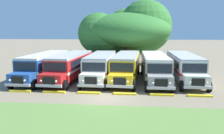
{
  "coord_description": "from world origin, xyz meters",
  "views": [
    {
      "loc": [
        2.26,
        -17.98,
        5.53
      ],
      "look_at": [
        0.0,
        5.68,
        1.6
      ],
      "focal_mm": 36.36,
      "sensor_mm": 36.0,
      "label": 1
    }
  ],
  "objects": [
    {
      "name": "parked_bus_slot_3",
      "position": [
        1.46,
        7.06,
        1.58
      ],
      "size": [
        3.29,
        10.93,
        2.82
      ],
      "rotation": [
        0.0,
        0.0,
        -1.64
      ],
      "color": "yellow",
      "rests_on": "ground_plane"
    },
    {
      "name": "curb_wheelstop_0",
      "position": [
        -7.83,
        0.88,
        0.07
      ],
      "size": [
        2.0,
        0.36,
        0.15
      ],
      "primitive_type": "cube",
      "color": "yellow",
      "rests_on": "ground_plane"
    },
    {
      "name": "ground_plane",
      "position": [
        0.0,
        0.0,
        0.0
      ],
      "size": [
        220.0,
        220.0,
        0.0
      ],
      "primitive_type": "plane",
      "color": "#84755B"
    },
    {
      "name": "parked_bus_slot_1",
      "position": [
        -4.79,
        6.67,
        1.58
      ],
      "size": [
        3.3,
        10.93,
        2.82
      ],
      "rotation": [
        0.0,
        0.0,
        -1.64
      ],
      "color": "red",
      "rests_on": "ground_plane"
    },
    {
      "name": "curb_wheelstop_1",
      "position": [
        -4.7,
        0.88,
        0.07
      ],
      "size": [
        2.0,
        0.36,
        0.15
      ],
      "primitive_type": "cube",
      "color": "yellow",
      "rests_on": "ground_plane"
    },
    {
      "name": "foreground_grass_strip",
      "position": [
        0.0,
        -6.5,
        0.0
      ],
      "size": [
        80.0,
        8.93,
        0.01
      ],
      "primitive_type": "cube",
      "color": "olive",
      "rests_on": "ground_plane"
    },
    {
      "name": "parked_bus_slot_5",
      "position": [
        7.86,
        7.34,
        1.58
      ],
      "size": [
        2.72,
        10.85,
        2.82
      ],
      "rotation": [
        0.0,
        0.0,
        -1.58
      ],
      "color": "silver",
      "rests_on": "ground_plane"
    },
    {
      "name": "parked_bus_slot_4",
      "position": [
        4.6,
        6.82,
        1.58
      ],
      "size": [
        2.74,
        10.85,
        2.82
      ],
      "rotation": [
        0.0,
        0.0,
        -1.56
      ],
      "color": "#9E9993",
      "rests_on": "ground_plane"
    },
    {
      "name": "curb_wheelstop_4",
      "position": [
        4.7,
        0.88,
        0.07
      ],
      "size": [
        2.0,
        0.36,
        0.15
      ],
      "primitive_type": "cube",
      "color": "yellow",
      "rests_on": "ground_plane"
    },
    {
      "name": "broad_shade_tree",
      "position": [
        1.48,
        18.39,
        5.39
      ],
      "size": [
        14.16,
        14.28,
        10.14
      ],
      "color": "brown",
      "rests_on": "ground_plane"
    },
    {
      "name": "curb_wheelstop_3",
      "position": [
        1.57,
        0.88,
        0.07
      ],
      "size": [
        2.0,
        0.36,
        0.15
      ],
      "primitive_type": "cube",
      "color": "yellow",
      "rests_on": "ground_plane"
    },
    {
      "name": "parked_bus_slot_2",
      "position": [
        -1.39,
        7.07,
        1.58
      ],
      "size": [
        2.83,
        10.86,
        2.82
      ],
      "rotation": [
        0.0,
        0.0,
        -1.59
      ],
      "color": "silver",
      "rests_on": "ground_plane"
    },
    {
      "name": "parked_bus_slot_0",
      "position": [
        -7.86,
        6.68,
        1.58
      ],
      "size": [
        3.03,
        10.89,
        2.82
      ],
      "rotation": [
        0.0,
        0.0,
        -1.61
      ],
      "color": "#23519E",
      "rests_on": "ground_plane"
    },
    {
      "name": "curb_wheelstop_5",
      "position": [
        7.83,
        0.88,
        0.07
      ],
      "size": [
        2.0,
        0.36,
        0.15
      ],
      "primitive_type": "cube",
      "color": "yellow",
      "rests_on": "ground_plane"
    },
    {
      "name": "curb_wheelstop_2",
      "position": [
        -1.57,
        0.88,
        0.07
      ],
      "size": [
        2.0,
        0.36,
        0.15
      ],
      "primitive_type": "cube",
      "color": "yellow",
      "rests_on": "ground_plane"
    }
  ]
}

